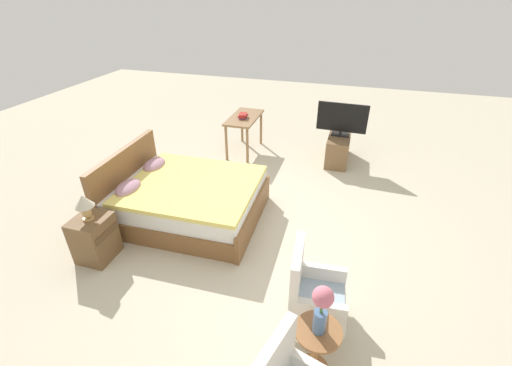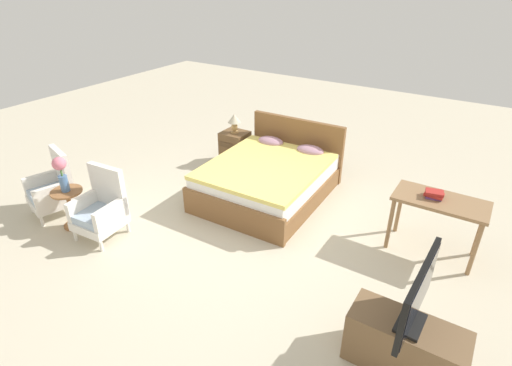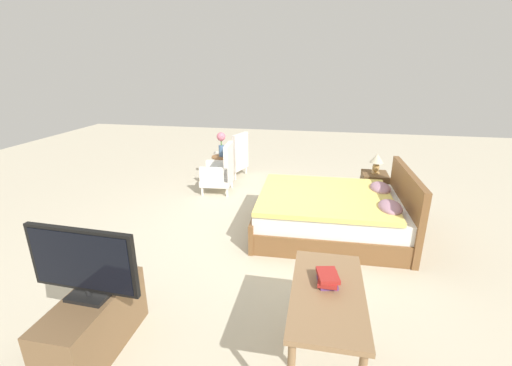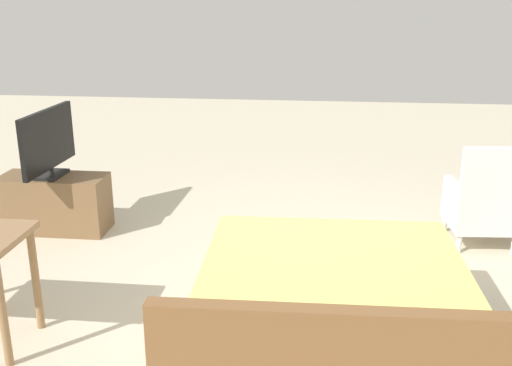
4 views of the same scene
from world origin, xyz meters
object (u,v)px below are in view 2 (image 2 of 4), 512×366
at_px(armchair_by_window_left, 54,189).
at_px(armchair_by_window_right, 101,210).
at_px(flower_vase, 61,171).
at_px(vanity_desk, 439,208).
at_px(tv_flatscreen, 418,296).
at_px(tv_stand, 404,346).
at_px(nightstand, 235,148).
at_px(book_stack, 434,194).
at_px(bed, 269,178).
at_px(table_lamp, 234,120).
at_px(side_table, 70,204).

bearing_deg(armchair_by_window_left, armchair_by_window_right, 0.13).
relative_size(flower_vase, vanity_desk, 0.46).
height_order(tv_flatscreen, vanity_desk, tv_flatscreen).
xyz_separation_m(tv_stand, vanity_desk, (-0.14, 1.85, 0.37)).
xyz_separation_m(nightstand, book_stack, (3.40, -0.80, 0.49)).
height_order(armchair_by_window_left, flower_vase, flower_vase).
bearing_deg(tv_stand, armchair_by_window_left, -179.23).
relative_size(armchair_by_window_right, nightstand, 1.58).
distance_m(bed, flower_vase, 2.85).
relative_size(armchair_by_window_right, tv_stand, 0.96).
height_order(armchair_by_window_right, book_stack, armchair_by_window_right).
xyz_separation_m(flower_vase, vanity_desk, (4.19, 2.02, -0.21)).
bearing_deg(armchair_by_window_right, armchair_by_window_left, -179.87).
bearing_deg(table_lamp, bed, -31.30).
bearing_deg(vanity_desk, table_lamp, 167.21).
height_order(side_table, tv_flatscreen, tv_flatscreen).
xyz_separation_m(bed, armchair_by_window_right, (-1.30, -2.02, 0.08)).
distance_m(armchair_by_window_left, side_table, 0.51).
bearing_deg(bed, tv_stand, -38.01).
distance_m(flower_vase, book_stack, 4.57).
xyz_separation_m(bed, flower_vase, (-1.81, -2.13, 0.54)).
relative_size(armchair_by_window_left, vanity_desk, 0.88).
relative_size(tv_flatscreen, book_stack, 4.09).
bearing_deg(side_table, tv_flatscreen, 2.26).
distance_m(bed, vanity_desk, 2.40).
bearing_deg(bed, side_table, -130.37).
relative_size(armchair_by_window_right, flower_vase, 1.93).
xyz_separation_m(table_lamp, tv_stand, (3.62, -2.64, -0.54)).
bearing_deg(book_stack, bed, 176.98).
relative_size(bed, side_table, 3.76).
bearing_deg(armchair_by_window_right, tv_flatscreen, 0.94).
height_order(nightstand, tv_flatscreen, tv_flatscreen).
bearing_deg(vanity_desk, side_table, -154.28).
height_order(flower_vase, tv_flatscreen, tv_flatscreen).
distance_m(table_lamp, tv_flatscreen, 4.48).
bearing_deg(flower_vase, table_lamp, 75.98).
bearing_deg(vanity_desk, armchair_by_window_left, -157.82).
bearing_deg(armchair_by_window_right, tv_stand, 0.94).
distance_m(armchair_by_window_left, flower_vase, 0.69).
distance_m(flower_vase, tv_stand, 4.37).
xyz_separation_m(bed, tv_stand, (2.51, -1.96, -0.04)).
distance_m(tv_flatscreen, book_stack, 1.86).
height_order(bed, vanity_desk, bed).
relative_size(tv_stand, tv_flatscreen, 1.05).
xyz_separation_m(armchair_by_window_right, side_table, (-0.51, -0.11, -0.03)).
height_order(side_table, vanity_desk, vanity_desk).
bearing_deg(bed, book_stack, -3.02).
xyz_separation_m(armchair_by_window_left, tv_flatscreen, (4.83, 0.06, 0.46)).
height_order(vanity_desk, book_stack, book_stack).
bearing_deg(table_lamp, tv_stand, -36.07).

